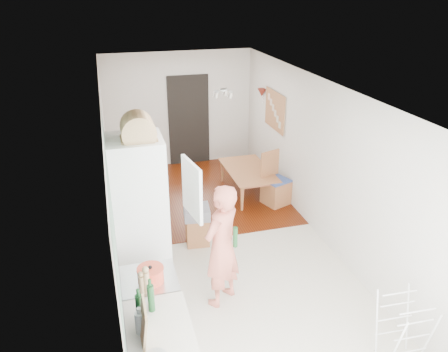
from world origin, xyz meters
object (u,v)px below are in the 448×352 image
stool (197,230)px  drying_rack (402,330)px  dining_table (249,183)px  dining_chair (277,179)px  person (221,236)px

stool → drying_rack: drying_rack is taller
dining_table → dining_chair: bearing=-149.0°
dining_table → drying_rack: 4.36m
stool → dining_chair: bearing=28.5°
dining_table → stool: 2.00m
person → stool: bearing=-128.3°
person → stool: size_ratio=4.23×
dining_table → drying_rack: drying_rack is taller
drying_rack → person: bearing=140.6°
person → stool: (-0.01, 1.42, -0.74)m
person → drying_rack: person is taller
stool → person: bearing=-89.6°
dining_chair → stool: dining_chair is taller
dining_chair → stool: 1.94m
dining_table → drying_rack: (0.26, -4.35, 0.18)m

